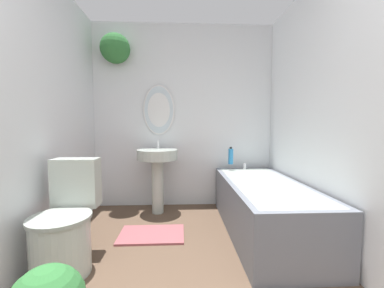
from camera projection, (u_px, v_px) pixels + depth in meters
wall_back at (175, 108)px, 3.13m from camera, size 2.47×0.37×2.40m
wall_left at (17, 108)px, 1.67m from camera, size 0.06×2.93×2.40m
wall_right at (344, 109)px, 1.78m from camera, size 0.06×2.93×2.40m
toilet at (65, 228)px, 1.75m from camera, size 0.43×0.58×0.80m
pedestal_sink at (157, 165)px, 2.87m from camera, size 0.49×0.49×0.88m
bathtub at (264, 206)px, 2.36m from camera, size 0.72×1.66×0.59m
shampoo_bottle at (231, 156)px, 2.99m from camera, size 0.06×0.06×0.22m
bath_mat at (152, 234)px, 2.30m from camera, size 0.63×0.40×0.02m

